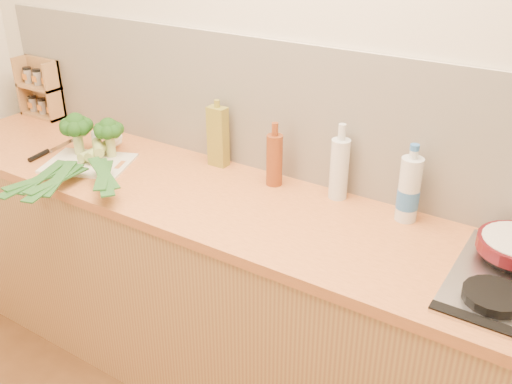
% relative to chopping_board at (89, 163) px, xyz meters
% --- Properties ---
extents(room_shell, '(3.50, 3.50, 3.50)m').
position_rel_chopping_board_xyz_m(room_shell, '(0.79, 0.36, 0.26)').
color(room_shell, beige).
rests_on(room_shell, ground).
extents(counter, '(3.20, 0.62, 0.90)m').
position_rel_chopping_board_xyz_m(counter, '(0.79, 0.07, -0.45)').
color(counter, '#AF8749').
rests_on(counter, ground).
extents(chopping_board, '(0.42, 0.37, 0.01)m').
position_rel_chopping_board_xyz_m(chopping_board, '(0.00, 0.00, 0.00)').
color(chopping_board, white).
rests_on(chopping_board, counter).
extents(broccoli_left, '(0.14, 0.14, 0.19)m').
position_rel_chopping_board_xyz_m(broccoli_left, '(-0.10, 0.04, 0.13)').
color(broccoli_left, '#ADBC6E').
rests_on(broccoli_left, chopping_board).
extents(broccoli_right, '(0.13, 0.13, 0.17)m').
position_rel_chopping_board_xyz_m(broccoli_right, '(0.03, 0.10, 0.12)').
color(broccoli_right, '#ADBC6E').
rests_on(broccoli_right, chopping_board).
extents(leek_front, '(0.12, 0.65, 0.04)m').
position_rel_chopping_board_xyz_m(leek_front, '(-0.01, -0.04, 0.03)').
color(leek_front, white).
rests_on(leek_front, chopping_board).
extents(leek_mid, '(0.24, 0.65, 0.04)m').
position_rel_chopping_board_xyz_m(leek_mid, '(0.04, -0.03, 0.05)').
color(leek_mid, white).
rests_on(leek_mid, chopping_board).
extents(leek_back, '(0.53, 0.44, 0.04)m').
position_rel_chopping_board_xyz_m(leek_back, '(0.09, -0.01, 0.06)').
color(leek_back, white).
rests_on(leek_back, chopping_board).
extents(chefs_knife, '(0.07, 0.28, 0.02)m').
position_rel_chopping_board_xyz_m(chefs_knife, '(-0.24, -0.03, 0.00)').
color(chefs_knife, silver).
rests_on(chefs_knife, counter).
extents(spice_rack, '(0.25, 0.10, 0.30)m').
position_rel_chopping_board_xyz_m(spice_rack, '(-0.66, 0.31, 0.12)').
color(spice_rack, '#AF7B4B').
rests_on(spice_rack, counter).
extents(oil_tin, '(0.08, 0.05, 0.28)m').
position_rel_chopping_board_xyz_m(oil_tin, '(0.47, 0.30, 0.12)').
color(oil_tin, olive).
rests_on(oil_tin, counter).
extents(glass_bottle, '(0.07, 0.07, 0.29)m').
position_rel_chopping_board_xyz_m(glass_bottle, '(1.02, 0.30, 0.12)').
color(glass_bottle, silver).
rests_on(glass_bottle, counter).
extents(amber_bottle, '(0.06, 0.06, 0.26)m').
position_rel_chopping_board_xyz_m(amber_bottle, '(0.76, 0.27, 0.10)').
color(amber_bottle, brown).
rests_on(amber_bottle, counter).
extents(water_bottle, '(0.08, 0.08, 0.26)m').
position_rel_chopping_board_xyz_m(water_bottle, '(1.29, 0.28, 0.10)').
color(water_bottle, silver).
rests_on(water_bottle, counter).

